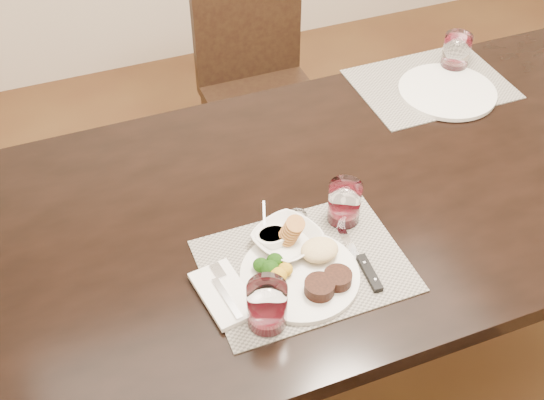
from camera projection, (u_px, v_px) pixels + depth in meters
name	position (u px, v px, depth m)	size (l,w,h in m)	color
ground_plane	(357.00, 346.00, 2.30)	(4.50, 4.50, 0.00)	#3F2114
dining_table	(378.00, 203.00, 1.84)	(2.00, 1.00, 0.75)	black
chair_far	(258.00, 77.00, 2.58)	(0.42, 0.42, 0.90)	black
placemat_near	(304.00, 265.00, 1.57)	(0.46, 0.34, 0.00)	gray
placemat_far	(431.00, 84.00, 2.11)	(0.46, 0.34, 0.00)	gray
dinner_plate	(306.00, 272.00, 1.53)	(0.27, 0.27, 0.05)	silver
napkin_fork	(224.00, 293.00, 1.50)	(0.12, 0.19, 0.02)	silver
steak_knife	(363.00, 264.00, 1.56)	(0.03, 0.25, 0.01)	white
cracker_bowl	(287.00, 239.00, 1.60)	(0.20, 0.20, 0.07)	silver
sauce_ramekin	(273.00, 238.00, 1.60)	(0.08, 0.12, 0.07)	silver
wine_glass_near	(344.00, 204.00, 1.64)	(0.08, 0.08, 0.11)	white
far_plate	(447.00, 91.00, 2.06)	(0.29, 0.29, 0.01)	silver
wine_glass_far	(456.00, 54.00, 2.13)	(0.08, 0.08, 0.12)	white
wine_glass_side	(267.00, 308.00, 1.42)	(0.08, 0.08, 0.12)	white
salt_cellar	(298.00, 218.00, 1.67)	(0.05, 0.05, 0.02)	white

